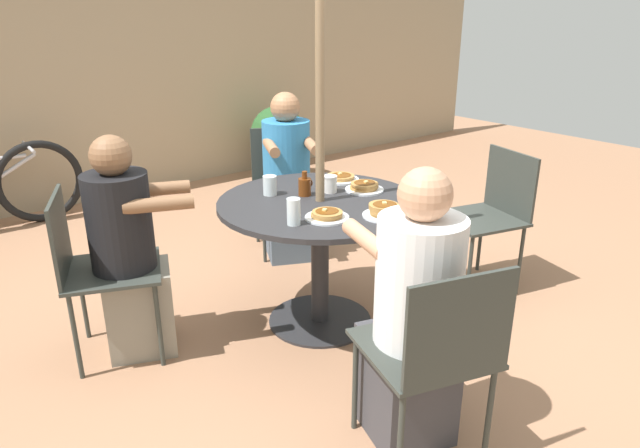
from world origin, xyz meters
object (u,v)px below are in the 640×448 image
(diner_north, at_px, (413,322))
(patio_chair_west, at_px, (94,263))
(diner_south, at_px, (288,183))
(patio_table, at_px, (320,226))
(patio_chair_east, at_px, (491,209))
(drinking_glass_b, at_px, (270,185))
(patio_chair_north, at_px, (436,349))
(diner_west, at_px, (130,256))
(coffee_cup, at_px, (330,184))
(drinking_glass_a, at_px, (294,212))
(potted_shrub, at_px, (278,138))
(pancake_plate_d, at_px, (364,187))
(patio_chair_south, at_px, (283,179))
(pancake_plate_c, at_px, (340,178))
(pancake_plate_b, at_px, (327,215))
(pancake_plate_a, at_px, (384,211))
(syrup_bottle, at_px, (305,186))

(diner_north, distance_m, patio_chair_west, 1.62)
(diner_south, bearing_deg, patio_table, 90.00)
(patio_chair_east, relative_size, drinking_glass_b, 8.24)
(patio_chair_north, height_order, diner_west, diner_west)
(patio_chair_north, relative_size, diner_west, 0.76)
(coffee_cup, relative_size, drinking_glass_a, 0.73)
(potted_shrub, bearing_deg, pancake_plate_d, -114.58)
(pancake_plate_d, xyz_separation_m, coffee_cup, (-0.17, 0.10, 0.03))
(patio_chair_south, height_order, pancake_plate_c, patio_chair_south)
(drinking_glass_a, bearing_deg, pancake_plate_b, -11.89)
(patio_chair_south, bearing_deg, drinking_glass_a, 82.20)
(patio_chair_north, relative_size, pancake_plate_c, 4.04)
(diner_west, distance_m, pancake_plate_a, 1.31)
(patio_chair_east, relative_size, patio_chair_south, 1.00)
(drinking_glass_a, bearing_deg, pancake_plate_a, -24.53)
(syrup_bottle, bearing_deg, diner_south, 61.02)
(patio_chair_east, bearing_deg, pancake_plate_d, 85.95)
(diner_west, bearing_deg, drinking_glass_b, 102.96)
(diner_south, relative_size, pancake_plate_d, 5.39)
(diner_north, bearing_deg, drinking_glass_b, 100.37)
(patio_chair_west, xyz_separation_m, drinking_glass_a, (0.77, -0.65, 0.28))
(patio_chair_north, height_order, drinking_glass_a, patio_chair_north)
(patio_table, xyz_separation_m, patio_chair_east, (1.14, -0.30, -0.07))
(patio_chair_south, distance_m, drinking_glass_b, 1.08)
(patio_chair_west, relative_size, drinking_glass_a, 6.80)
(diner_north, xyz_separation_m, drinking_glass_b, (0.14, 1.22, 0.25))
(patio_chair_north, relative_size, coffee_cup, 9.29)
(diner_north, height_order, coffee_cup, diner_north)
(patio_chair_east, xyz_separation_m, pancake_plate_b, (-1.29, 0.06, 0.24))
(drinking_glass_b, bearing_deg, patio_table, -58.78)
(pancake_plate_d, height_order, drinking_glass_b, drinking_glass_b)
(patio_table, height_order, diner_north, diner_north)
(pancake_plate_b, relative_size, drinking_glass_a, 1.68)
(pancake_plate_a, height_order, coffee_cup, coffee_cup)
(pancake_plate_d, relative_size, potted_shrub, 0.29)
(pancake_plate_a, distance_m, pancake_plate_b, 0.29)
(patio_chair_south, relative_size, coffee_cup, 9.29)
(pancake_plate_a, bearing_deg, patio_chair_east, 5.17)
(patio_chair_west, relative_size, drinking_glass_b, 8.24)
(pancake_plate_b, bearing_deg, diner_west, 141.68)
(pancake_plate_c, height_order, syrup_bottle, syrup_bottle)
(potted_shrub, bearing_deg, patio_chair_south, -123.25)
(pancake_plate_b, bearing_deg, drinking_glass_a, 168.11)
(drinking_glass_b, bearing_deg, pancake_plate_a, -68.96)
(patio_table, height_order, pancake_plate_b, pancake_plate_b)
(patio_table, distance_m, patio_chair_west, 1.19)
(pancake_plate_a, relative_size, drinking_glass_b, 2.04)
(diner_west, bearing_deg, diner_south, 133.49)
(patio_chair_south, distance_m, pancake_plate_b, 1.48)
(patio_chair_north, distance_m, pancake_plate_b, 0.94)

